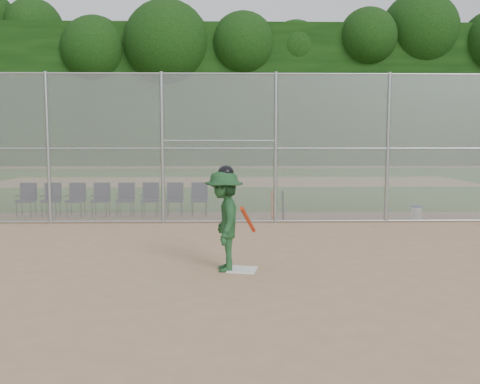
{
  "coord_description": "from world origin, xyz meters",
  "views": [
    {
      "loc": [
        -0.26,
        -9.19,
        2.33
      ],
      "look_at": [
        0.0,
        2.5,
        1.1
      ],
      "focal_mm": 40.0,
      "sensor_mm": 36.0,
      "label": 1
    }
  ],
  "objects_px": {
    "chair_0": "(26,200)",
    "batter_at_plate": "(224,220)",
    "water_cooler": "(416,212)",
    "home_plate": "(242,270)"
  },
  "relations": [
    {
      "from": "batter_at_plate",
      "to": "water_cooler",
      "type": "relative_size",
      "value": 4.69
    },
    {
      "from": "batter_at_plate",
      "to": "chair_0",
      "type": "bearing_deg",
      "value": 132.16
    },
    {
      "from": "chair_0",
      "to": "water_cooler",
      "type": "bearing_deg",
      "value": -4.01
    },
    {
      "from": "home_plate",
      "to": "batter_at_plate",
      "type": "height_order",
      "value": "batter_at_plate"
    },
    {
      "from": "water_cooler",
      "to": "chair_0",
      "type": "xyz_separation_m",
      "value": [
        -11.17,
        0.78,
        0.28
      ]
    },
    {
      "from": "home_plate",
      "to": "water_cooler",
      "type": "distance_m",
      "value": 7.56
    },
    {
      "from": "home_plate",
      "to": "batter_at_plate",
      "type": "relative_size",
      "value": 0.26
    },
    {
      "from": "water_cooler",
      "to": "chair_0",
      "type": "relative_size",
      "value": 0.41
    },
    {
      "from": "home_plate",
      "to": "chair_0",
      "type": "xyz_separation_m",
      "value": [
        -6.12,
        6.42,
        0.47
      ]
    },
    {
      "from": "chair_0",
      "to": "batter_at_plate",
      "type": "bearing_deg",
      "value": -47.84
    }
  ]
}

